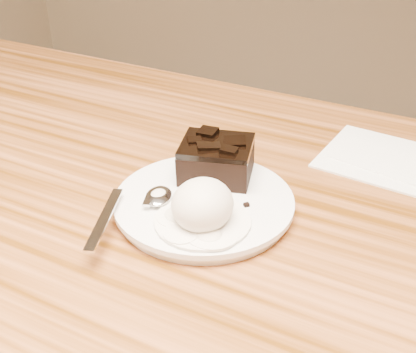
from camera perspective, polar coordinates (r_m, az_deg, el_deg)
The scene contains 8 objects.
plate at distance 0.62m, azimuth -0.43°, elevation -2.92°, with size 0.20×0.20×0.02m, color silver.
brownie at distance 0.65m, azimuth 0.88°, elevation 1.55°, with size 0.08×0.07×0.04m, color black.
ice_cream_scoop at distance 0.57m, azimuth -0.57°, elevation -2.93°, with size 0.06×0.07×0.05m, color silver.
melt_puddle at distance 0.58m, azimuth -0.56°, elevation -4.69°, with size 0.10×0.10×0.00m, color white.
spoon at distance 0.61m, azimuth -5.15°, elevation -2.16°, with size 0.03×0.17×0.01m, color silver, non-canonical shape.
napkin at distance 0.76m, azimuth 17.33°, elevation 1.96°, with size 0.14×0.14×0.01m, color white.
crumb_a at distance 0.60m, azimuth 4.01°, elevation -2.95°, with size 0.01×0.01×0.00m, color black.
crumb_b at distance 0.58m, azimuth -3.33°, elevation -4.73°, with size 0.01×0.01×0.00m, color black.
Camera 1 is at (0.34, -0.42, 1.11)m, focal length 47.46 mm.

